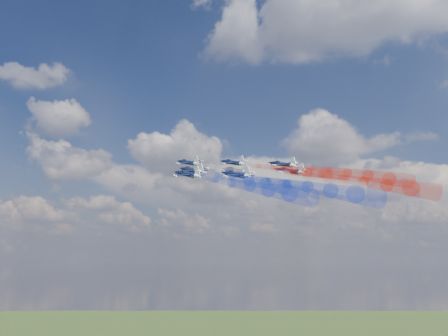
% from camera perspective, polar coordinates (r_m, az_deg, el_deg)
% --- Properties ---
extents(jet_lead, '(17.52, 16.06, 9.13)m').
position_cam_1_polar(jet_lead, '(173.80, -4.19, 0.63)').
color(jet_lead, black).
extents(trail_lead, '(39.19, 21.70, 15.33)m').
position_cam_1_polar(trail_lead, '(153.02, 1.64, -0.30)').
color(trail_lead, white).
extents(jet_inner_left, '(17.52, 16.06, 9.13)m').
position_cam_1_polar(jet_inner_left, '(156.93, -3.75, -0.27)').
color(jet_inner_left, black).
extents(trail_inner_left, '(39.19, 21.70, 15.33)m').
position_cam_1_polar(trail_inner_left, '(136.43, 2.85, -1.45)').
color(trail_inner_left, '#1732CA').
extents(jet_inner_right, '(17.52, 16.06, 9.13)m').
position_cam_1_polar(jet_inner_right, '(170.22, 1.06, 0.63)').
color(jet_inner_right, black).
extents(trail_inner_right, '(39.19, 21.70, 15.33)m').
position_cam_1_polar(trail_inner_right, '(151.17, 7.68, -0.31)').
color(trail_inner_right, red).
extents(jet_outer_left, '(17.52, 16.06, 9.13)m').
position_cam_1_polar(jet_outer_left, '(143.10, -4.27, -0.75)').
color(jet_outer_left, black).
extents(trail_outer_left, '(39.19, 21.70, 15.33)m').
position_cam_1_polar(trail_outer_left, '(122.58, 3.00, -2.15)').
color(trail_outer_left, '#1732CA').
extents(jet_center_third, '(17.52, 16.06, 9.13)m').
position_cam_1_polar(jet_center_third, '(155.22, 1.37, -0.29)').
color(jet_center_third, black).
extents(trail_center_third, '(39.19, 21.70, 15.33)m').
position_cam_1_polar(trail_center_third, '(136.44, 8.76, -1.47)').
color(trail_center_third, white).
extents(jet_outer_right, '(17.52, 16.06, 9.13)m').
position_cam_1_polar(jet_outer_right, '(167.61, 6.91, 0.43)').
color(jet_outer_right, black).
extents(trail_outer_right, '(39.19, 21.70, 15.33)m').
position_cam_1_polar(trail_outer_right, '(150.69, 14.29, -0.55)').
color(trail_outer_right, red).
extents(jet_rear_left, '(17.52, 16.06, 9.13)m').
position_cam_1_polar(jet_rear_left, '(140.52, 1.49, -0.79)').
color(jet_rear_left, black).
extents(trail_rear_left, '(39.19, 21.70, 15.33)m').
position_cam_1_polar(trail_rear_left, '(121.95, 9.79, -2.19)').
color(trail_rear_left, '#1732CA').
extents(jet_rear_right, '(17.52, 16.06, 9.13)m').
position_cam_1_polar(jet_rear_right, '(152.47, 7.73, -0.36)').
color(jet_rear_right, black).
extents(trail_rear_right, '(39.19, 21.70, 15.33)m').
position_cam_1_polar(trail_rear_right, '(136.05, 16.03, -1.55)').
color(trail_rear_right, red).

